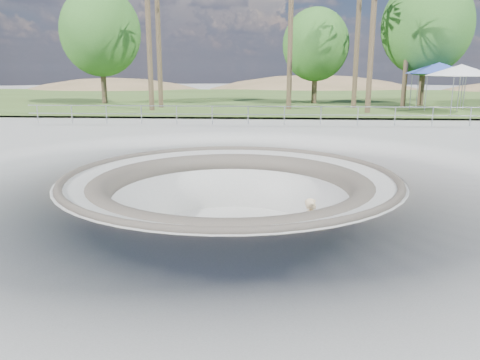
{
  "coord_description": "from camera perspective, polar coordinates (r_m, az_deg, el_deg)",
  "views": [
    {
      "loc": [
        1.14,
        -13.96,
        3.25
      ],
      "look_at": [
        0.29,
        -0.09,
        -0.1
      ],
      "focal_mm": 35.0,
      "sensor_mm": 36.0,
      "label": 1
    }
  ],
  "objects": [
    {
      "name": "ground",
      "position": [
        14.38,
        -1.13,
        0.49
      ],
      "size": [
        180.0,
        180.0,
        0.0
      ],
      "primitive_type": "plane",
      "color": "#AFAFAA",
      "rests_on": "ground"
    },
    {
      "name": "skate_bowl",
      "position": [
        14.9,
        -1.1,
        -6.38
      ],
      "size": [
        14.0,
        14.0,
        4.1
      ],
      "color": "#AFAFAA",
      "rests_on": "ground"
    },
    {
      "name": "grass_strip",
      "position": [
        48.07,
        2.16,
        9.93
      ],
      "size": [
        180.0,
        36.0,
        0.12
      ],
      "color": "#3F5622",
      "rests_on": "ground"
    },
    {
      "name": "distant_hills",
      "position": [
        71.92,
        5.59,
        5.28
      ],
      "size": [
        103.2,
        45.0,
        28.6
      ],
      "color": "brown",
      "rests_on": "ground"
    },
    {
      "name": "safety_railing",
      "position": [
        26.11,
        0.99,
        7.93
      ],
      "size": [
        25.0,
        0.06,
        1.03
      ],
      "color": "gray",
      "rests_on": "ground"
    },
    {
      "name": "skateboard",
      "position": [
        13.09,
        8.56,
        -9.44
      ],
      "size": [
        0.88,
        0.32,
        0.09
      ],
      "color": "brown",
      "rests_on": "ground"
    },
    {
      "name": "skater",
      "position": [
        12.78,
        8.7,
        -5.88
      ],
      "size": [
        0.6,
        0.72,
        1.69
      ],
      "primitive_type": "imported",
      "rotation": [
        0.0,
        0.0,
        1.2
      ],
      "color": "#CDB385",
      "rests_on": "skateboard"
    },
    {
      "name": "canopy_white",
      "position": [
        35.1,
        25.36,
        12.0
      ],
      "size": [
        6.12,
        6.12,
        3.19
      ],
      "color": "gray",
      "rests_on": "ground"
    },
    {
      "name": "canopy_blue",
      "position": [
        37.32,
        23.1,
        12.43
      ],
      "size": [
        5.99,
        5.99,
        3.34
      ],
      "color": "gray",
      "rests_on": "ground"
    },
    {
      "name": "bushy_tree_left",
      "position": [
        41.86,
        -16.67,
        16.88
      ],
      "size": [
        6.59,
        5.99,
        9.51
      ],
      "color": "brown",
      "rests_on": "ground"
    },
    {
      "name": "bushy_tree_mid",
      "position": [
        40.82,
        9.23,
        15.96
      ],
      "size": [
        5.49,
        4.99,
        7.92
      ],
      "color": "brown",
      "rests_on": "ground"
    },
    {
      "name": "bushy_tree_right",
      "position": [
        40.6,
        21.84,
        17.05
      ],
      "size": [
        6.93,
        6.3,
        10.0
      ],
      "color": "brown",
      "rests_on": "ground"
    }
  ]
}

